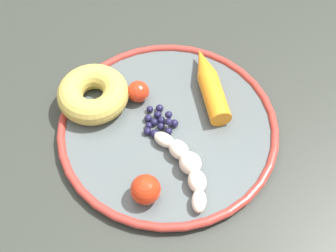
# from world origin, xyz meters

# --- Properties ---
(dining_table) EXTENTS (0.93, 0.95, 0.75)m
(dining_table) POSITION_xyz_m (0.00, 0.00, 0.65)
(dining_table) COLOR #2B2F29
(dining_table) RESTS_ON ground_plane
(plate) EXTENTS (0.32, 0.32, 0.02)m
(plate) POSITION_xyz_m (0.01, -0.04, 0.76)
(plate) COLOR #495254
(plate) RESTS_ON dining_table
(banana) EXTENTS (0.08, 0.13, 0.03)m
(banana) POSITION_xyz_m (-0.03, -0.11, 0.77)
(banana) COLOR beige
(banana) RESTS_ON plate
(carrot_orange) EXTENTS (0.12, 0.13, 0.03)m
(carrot_orange) POSITION_xyz_m (0.10, -0.05, 0.78)
(carrot_orange) COLOR orange
(carrot_orange) RESTS_ON plate
(donut) EXTENTS (0.14, 0.14, 0.04)m
(donut) POSITION_xyz_m (-0.02, 0.07, 0.78)
(donut) COLOR #B09B47
(donut) RESTS_ON plate
(blueberry_pile) EXTENTS (0.05, 0.06, 0.02)m
(blueberry_pile) POSITION_xyz_m (0.00, -0.03, 0.77)
(blueberry_pile) COLOR #191638
(blueberry_pile) RESTS_ON plate
(tomato_near) EXTENTS (0.04, 0.04, 0.04)m
(tomato_near) POSITION_xyz_m (-0.10, -0.09, 0.78)
(tomato_near) COLOR red
(tomato_near) RESTS_ON plate
(tomato_mid) EXTENTS (0.03, 0.03, 0.03)m
(tomato_mid) POSITION_xyz_m (0.02, 0.02, 0.78)
(tomato_mid) COLOR red
(tomato_mid) RESTS_ON plate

